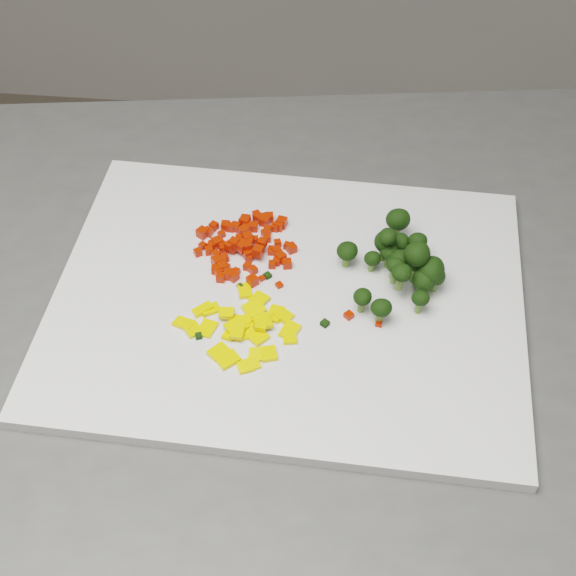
# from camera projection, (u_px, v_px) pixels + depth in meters

# --- Properties ---
(counter_block) EXTENTS (1.15, 0.88, 0.90)m
(counter_block) POSITION_uv_depth(u_px,v_px,m) (315.00, 509.00, 1.15)
(counter_block) COLOR #4B4B49
(counter_block) RESTS_ON ground
(cutting_board) EXTENTS (0.49, 0.39, 0.01)m
(cutting_board) POSITION_uv_depth(u_px,v_px,m) (288.00, 299.00, 0.82)
(cutting_board) COLOR silver
(cutting_board) RESTS_ON counter_block
(carrot_pile) EXTENTS (0.11, 0.11, 0.03)m
(carrot_pile) POSITION_uv_depth(u_px,v_px,m) (246.00, 240.00, 0.84)
(carrot_pile) COLOR #C11502
(carrot_pile) RESTS_ON cutting_board
(pepper_pile) EXTENTS (0.12, 0.12, 0.02)m
(pepper_pile) POSITION_uv_depth(u_px,v_px,m) (243.00, 325.00, 0.77)
(pepper_pile) COLOR yellow
(pepper_pile) RESTS_ON cutting_board
(broccoli_pile) EXTENTS (0.13, 0.13, 0.06)m
(broccoli_pile) POSITION_uv_depth(u_px,v_px,m) (402.00, 259.00, 0.81)
(broccoli_pile) COLOR black
(broccoli_pile) RESTS_ON cutting_board
(carrot_cube_0) EXTENTS (0.01, 0.01, 0.01)m
(carrot_cube_0) POSITION_uv_depth(u_px,v_px,m) (217.00, 243.00, 0.86)
(carrot_cube_0) COLOR #C11502
(carrot_cube_0) RESTS_ON carrot_pile
(carrot_cube_1) EXTENTS (0.01, 0.01, 0.01)m
(carrot_cube_1) POSITION_uv_depth(u_px,v_px,m) (248.00, 252.00, 0.85)
(carrot_cube_1) COLOR #C11502
(carrot_cube_1) RESTS_ON carrot_pile
(carrot_cube_2) EXTENTS (0.01, 0.01, 0.01)m
(carrot_cube_2) POSITION_uv_depth(u_px,v_px,m) (265.00, 221.00, 0.88)
(carrot_cube_2) COLOR #C11502
(carrot_cube_2) RESTS_ON carrot_pile
(carrot_cube_3) EXTENTS (0.01, 0.01, 0.01)m
(carrot_cube_3) POSITION_uv_depth(u_px,v_px,m) (279.00, 226.00, 0.87)
(carrot_cube_3) COLOR #C11502
(carrot_cube_3) RESTS_ON carrot_pile
(carrot_cube_4) EXTENTS (0.01, 0.01, 0.01)m
(carrot_cube_4) POSITION_uv_depth(u_px,v_px,m) (222.00, 261.00, 0.84)
(carrot_cube_4) COLOR #C11502
(carrot_cube_4) RESTS_ON carrot_pile
(carrot_cube_5) EXTENTS (0.01, 0.01, 0.01)m
(carrot_cube_5) POSITION_uv_depth(u_px,v_px,m) (258.00, 251.00, 0.84)
(carrot_cube_5) COLOR #C11502
(carrot_cube_5) RESTS_ON carrot_pile
(carrot_cube_6) EXTENTS (0.01, 0.01, 0.01)m
(carrot_cube_6) POSITION_uv_depth(u_px,v_px,m) (211.00, 245.00, 0.85)
(carrot_cube_6) COLOR #C11502
(carrot_cube_6) RESTS_ON carrot_pile
(carrot_cube_7) EXTENTS (0.01, 0.01, 0.01)m
(carrot_cube_7) POSITION_uv_depth(u_px,v_px,m) (277.00, 251.00, 0.85)
(carrot_cube_7) COLOR #C11502
(carrot_cube_7) RESTS_ON carrot_pile
(carrot_cube_8) EXTENTS (0.01, 0.01, 0.01)m
(carrot_cube_8) POSITION_uv_depth(u_px,v_px,m) (198.00, 252.00, 0.85)
(carrot_cube_8) COLOR #C11502
(carrot_cube_8) RESTS_ON carrot_pile
(carrot_cube_9) EXTENTS (0.01, 0.01, 0.01)m
(carrot_cube_9) POSITION_uv_depth(u_px,v_px,m) (291.00, 248.00, 0.85)
(carrot_cube_9) COLOR #C11502
(carrot_cube_9) RESTS_ON carrot_pile
(carrot_cube_10) EXTENTS (0.01, 0.01, 0.01)m
(carrot_cube_10) POSITION_uv_depth(u_px,v_px,m) (229.00, 246.00, 0.84)
(carrot_cube_10) COLOR #C11502
(carrot_cube_10) RESTS_ON carrot_pile
(carrot_cube_11) EXTENTS (0.01, 0.01, 0.01)m
(carrot_cube_11) POSITION_uv_depth(u_px,v_px,m) (267.00, 218.00, 0.88)
(carrot_cube_11) COLOR #C11502
(carrot_cube_11) RESTS_ON carrot_pile
(carrot_cube_12) EXTENTS (0.01, 0.01, 0.01)m
(carrot_cube_12) POSITION_uv_depth(u_px,v_px,m) (268.00, 230.00, 0.87)
(carrot_cube_12) COLOR #C11502
(carrot_cube_12) RESTS_ON carrot_pile
(carrot_cube_13) EXTENTS (0.01, 0.01, 0.01)m
(carrot_cube_13) POSITION_uv_depth(u_px,v_px,m) (242.00, 247.00, 0.84)
(carrot_cube_13) COLOR #C11502
(carrot_cube_13) RESTS_ON carrot_pile
(carrot_cube_14) EXTENTS (0.01, 0.01, 0.01)m
(carrot_cube_14) POSITION_uv_depth(u_px,v_px,m) (250.00, 227.00, 0.87)
(carrot_cube_14) COLOR #C11502
(carrot_cube_14) RESTS_ON carrot_pile
(carrot_cube_15) EXTENTS (0.01, 0.01, 0.01)m
(carrot_cube_15) POSITION_uv_depth(u_px,v_px,m) (282.00, 260.00, 0.84)
(carrot_cube_15) COLOR #C11502
(carrot_cube_15) RESTS_ON carrot_pile
(carrot_cube_16) EXTENTS (0.01, 0.01, 0.01)m
(carrot_cube_16) POSITION_uv_depth(u_px,v_px,m) (249.00, 242.00, 0.85)
(carrot_cube_16) COLOR #C11502
(carrot_cube_16) RESTS_ON carrot_pile
(carrot_cube_17) EXTENTS (0.01, 0.01, 0.01)m
(carrot_cube_17) POSITION_uv_depth(u_px,v_px,m) (233.00, 247.00, 0.85)
(carrot_cube_17) COLOR #C11502
(carrot_cube_17) RESTS_ON carrot_pile
(carrot_cube_18) EXTENTS (0.01, 0.01, 0.01)m
(carrot_cube_18) POSITION_uv_depth(u_px,v_px,m) (245.00, 243.00, 0.85)
(carrot_cube_18) COLOR #C11502
(carrot_cube_18) RESTS_ON carrot_pile
(carrot_cube_19) EXTENTS (0.01, 0.01, 0.01)m
(carrot_cube_19) POSITION_uv_depth(u_px,v_px,m) (256.00, 215.00, 0.89)
(carrot_cube_19) COLOR #C11502
(carrot_cube_19) RESTS_ON carrot_pile
(carrot_cube_20) EXTENTS (0.01, 0.01, 0.01)m
(carrot_cube_20) POSITION_uv_depth(u_px,v_px,m) (225.00, 258.00, 0.84)
(carrot_cube_20) COLOR #C11502
(carrot_cube_20) RESTS_ON carrot_pile
(carrot_cube_21) EXTENTS (0.01, 0.01, 0.01)m
(carrot_cube_21) POSITION_uv_depth(u_px,v_px,m) (238.00, 244.00, 0.85)
(carrot_cube_21) COLOR #C11502
(carrot_cube_21) RESTS_ON carrot_pile
(carrot_cube_22) EXTENTS (0.01, 0.01, 0.01)m
(carrot_cube_22) POSITION_uv_depth(u_px,v_px,m) (219.00, 272.00, 0.83)
(carrot_cube_22) COLOR #C11502
(carrot_cube_22) RESTS_ON carrot_pile
(carrot_cube_23) EXTENTS (0.01, 0.01, 0.01)m
(carrot_cube_23) POSITION_uv_depth(u_px,v_px,m) (234.00, 243.00, 0.84)
(carrot_cube_23) COLOR #C11502
(carrot_cube_23) RESTS_ON carrot_pile
(carrot_cube_24) EXTENTS (0.01, 0.01, 0.01)m
(carrot_cube_24) POSITION_uv_depth(u_px,v_px,m) (249.00, 238.00, 0.85)
(carrot_cube_24) COLOR #C11502
(carrot_cube_24) RESTS_ON carrot_pile
(carrot_cube_25) EXTENTS (0.01, 0.01, 0.01)m
(carrot_cube_25) POSITION_uv_depth(u_px,v_px,m) (229.00, 274.00, 0.82)
(carrot_cube_25) COLOR #C11502
(carrot_cube_25) RESTS_ON carrot_pile
(carrot_cube_26) EXTENTS (0.01, 0.01, 0.01)m
(carrot_cube_26) POSITION_uv_depth(u_px,v_px,m) (271.00, 249.00, 0.85)
(carrot_cube_26) COLOR #C11502
(carrot_cube_26) RESTS_ON carrot_pile
(carrot_cube_27) EXTENTS (0.01, 0.01, 0.01)m
(carrot_cube_27) POSITION_uv_depth(u_px,v_px,m) (202.00, 233.00, 0.87)
(carrot_cube_27) COLOR #C11502
(carrot_cube_27) RESTS_ON carrot_pile
(carrot_cube_28) EXTENTS (0.01, 0.01, 0.01)m
(carrot_cube_28) POSITION_uv_depth(u_px,v_px,m) (226.00, 226.00, 0.87)
(carrot_cube_28) COLOR #C11502
(carrot_cube_28) RESTS_ON carrot_pile
(carrot_cube_29) EXTENTS (0.01, 0.01, 0.01)m
(carrot_cube_29) POSITION_uv_depth(u_px,v_px,m) (233.00, 276.00, 0.82)
(carrot_cube_29) COLOR #C11502
(carrot_cube_29) RESTS_ON carrot_pile
(carrot_cube_30) EXTENTS (0.01, 0.01, 0.01)m
(carrot_cube_30) POSITION_uv_depth(u_px,v_px,m) (203.00, 246.00, 0.85)
(carrot_cube_30) COLOR #C11502
(carrot_cube_30) RESTS_ON carrot_pile
(carrot_cube_31) EXTENTS (0.01, 0.01, 0.01)m
(carrot_cube_31) POSITION_uv_depth(u_px,v_px,m) (236.00, 227.00, 0.87)
(carrot_cube_31) COLOR #C11502
(carrot_cube_31) RESTS_ON carrot_pile
(carrot_cube_32) EXTENTS (0.01, 0.01, 0.01)m
(carrot_cube_32) POSITION_uv_depth(u_px,v_px,m) (266.00, 233.00, 0.87)
(carrot_cube_32) COLOR #C11502
(carrot_cube_32) RESTS_ON carrot_pile
(carrot_cube_33) EXTENTS (0.01, 0.01, 0.01)m
(carrot_cube_33) POSITION_uv_depth(u_px,v_px,m) (222.00, 268.00, 0.83)
(carrot_cube_33) COLOR #C11502
(carrot_cube_33) RESTS_ON carrot_pile
(carrot_cube_34) EXTENTS (0.01, 0.01, 0.01)m
(carrot_cube_34) POSITION_uv_depth(u_px,v_px,m) (280.00, 257.00, 0.84)
(carrot_cube_34) COLOR #C11502
(carrot_cube_34) RESTS_ON carrot_pile
(carrot_cube_35) EXTENTS (0.01, 0.01, 0.01)m
(carrot_cube_35) POSITION_uv_depth(u_px,v_px,m) (216.00, 255.00, 0.84)
(carrot_cube_35) COLOR #C11502
(carrot_cube_35) RESTS_ON carrot_pile
(carrot_cube_36) EXTENTS (0.01, 0.01, 0.01)m
(carrot_cube_36) POSITION_uv_depth(u_px,v_px,m) (247.00, 267.00, 0.83)
(carrot_cube_36) COLOR #C11502
(carrot_cube_36) RESTS_ON carrot_pile
(carrot_cube_37) EXTENTS (0.01, 0.01, 0.01)m
(carrot_cube_37) POSITION_uv_depth(u_px,v_px,m) (244.00, 231.00, 0.86)
(carrot_cube_37) COLOR #C11502
(carrot_cube_37) RESTS_ON carrot_pile
(carrot_cube_38) EXTENTS (0.01, 0.01, 0.01)m
(carrot_cube_38) POSITION_uv_depth(u_px,v_px,m) (252.00, 281.00, 0.82)
(carrot_cube_38) COLOR #C11502
(carrot_cube_38) RESTS_ON carrot_pile
(carrot_cube_39) EXTENTS (0.01, 0.01, 0.01)m
(carrot_cube_39) POSITION_uv_depth(u_px,v_px,m) (219.00, 263.00, 0.84)
(carrot_cube_39) COLOR #C11502
(carrot_cube_39) RESTS_ON carrot_pile
(carrot_cube_40) EXTENTS (0.01, 0.01, 0.01)m
(carrot_cube_40) POSITION_uv_depth(u_px,v_px,m) (255.00, 240.00, 0.85)
(carrot_cube_40) COLOR #C11502
(carrot_cube_40) RESTS_ON carrot_pile
(carrot_cube_41) EXTENTS (0.01, 0.01, 0.01)m
(carrot_cube_41) POSITION_uv_depth(u_px,v_px,m) (282.00, 222.00, 0.88)
(carrot_cube_41) COLOR #C11502
(carrot_cube_41) RESTS_ON carrot_pile
(carrot_cube_42) EXTENTS (0.01, 0.01, 0.01)m
(carrot_cube_42) POSITION_uv_depth(u_px,v_px,m) (248.00, 238.00, 0.85)
(carrot_cube_42) COLOR #C11502
(carrot_cube_42) RESTS_ON carrot_pile
(carrot_cube_43) EXTENTS (0.01, 0.01, 0.01)m
(carrot_cube_43) POSITION_uv_depth(u_px,v_px,m) (267.00, 238.00, 0.86)
(carrot_cube_43) COLOR #C11502
(carrot_cube_43) RESTS_ON carrot_pile
(carrot_cube_44) EXTENTS (0.01, 0.01, 0.01)m
(carrot_cube_44) POSITION_uv_depth(u_px,v_px,m) (253.00, 270.00, 0.83)
(carrot_cube_44) COLOR #C11502
(carrot_cube_44) RESTS_ON carrot_pile
(carrot_cube_45) EXTENTS (0.01, 0.01, 0.01)m
(carrot_cube_45) POSITION_uv_depth(u_px,v_px,m) (250.00, 258.00, 0.84)
(carrot_cube_45) COLOR #C11502
(carrot_cube_45) RESTS_ON carrot_pile
(carrot_cube_46) EXTENTS (0.01, 0.01, 0.01)m
(carrot_cube_46) POSITION_uv_depth(u_px,v_px,m) (275.00, 227.00, 0.87)
(carrot_cube_46) COLOR #C11502
(carrot_cube_46) RESTS_ON carrot_pile
(carrot_cube_47) EXTENTS (0.01, 0.01, 0.01)m
(carrot_cube_47) POSITION_uv_depth(u_px,v_px,m) (230.00, 227.00, 0.87)
(carrot_cube_47) COLOR #C11502
(carrot_cube_47) RESTS_ON carrot_pile
(carrot_cube_48) EXTENTS (0.01, 0.01, 0.01)m
(carrot_cube_48) POSITION_uv_depth(u_px,v_px,m) (245.00, 221.00, 0.88)
(carrot_cube_48) COLOR #C11502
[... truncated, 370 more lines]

